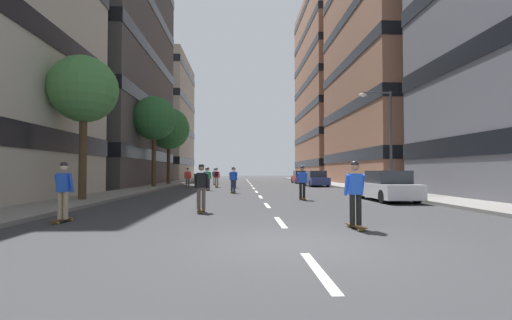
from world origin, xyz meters
TOP-DOWN VIEW (x-y plane):
  - ground_plane at (0.00, 24.45)m, footprint 146.67×146.67m
  - sidewalk_left at (-8.79, 27.50)m, footprint 2.75×67.23m
  - sidewalk_right at (8.79, 27.50)m, footprint 2.75×67.23m
  - lane_markings at (0.00, 25.50)m, footprint 0.16×57.20m
  - building_left_mid at (-19.13, 29.66)m, footprint 18.05×20.56m
  - building_left_far at (-19.13, 53.41)m, footprint 18.05×16.79m
  - building_right_mid at (19.13, 29.66)m, footprint 18.05×19.57m
  - building_right_far at (19.13, 53.41)m, footprint 18.05×22.22m
  - parked_car_near at (6.22, 10.04)m, footprint 1.82×4.40m
  - parked_car_mid at (6.22, 35.08)m, footprint 1.82×4.40m
  - parked_car_far at (6.22, 26.56)m, footprint 1.82×4.40m
  - street_tree_near at (-8.79, 30.38)m, footprint 4.41×4.41m
  - street_tree_mid at (-8.79, 9.99)m, footprint 3.23×3.23m
  - street_tree_far at (-8.79, 23.97)m, footprint 3.85×3.85m
  - streetlamp_right at (8.15, 14.75)m, footprint 2.13×0.30m
  - skater_0 at (-4.50, 27.30)m, footprint 0.55×0.92m
  - skater_1 at (2.05, 10.81)m, footprint 0.54×0.91m
  - skater_2 at (-5.53, 22.10)m, footprint 0.56×0.92m
  - skater_3 at (-3.66, 19.86)m, footprint 0.55×0.92m
  - skater_4 at (1.83, 1.75)m, footprint 0.55×0.92m
  - skater_5 at (-1.68, 23.68)m, footprint 0.56×0.92m
  - skater_6 at (-3.30, 24.66)m, footprint 0.54×0.91m
  - skater_7 at (-1.65, 16.50)m, footprint 0.57×0.92m
  - skater_8 at (-3.91, 30.68)m, footprint 0.54×0.91m
  - skater_9 at (-2.61, 5.71)m, footprint 0.54×0.91m
  - skater_10 at (-6.40, 3.29)m, footprint 0.56×0.92m

SIDE VIEW (x-z plane):
  - ground_plane at x=0.00m, z-range 0.00..0.00m
  - lane_markings at x=0.00m, z-range 0.00..0.01m
  - sidewalk_left at x=-8.79m, z-range 0.00..0.14m
  - sidewalk_right at x=8.79m, z-range 0.00..0.14m
  - parked_car_near at x=6.22m, z-range -0.06..1.46m
  - parked_car_mid at x=6.22m, z-range -0.06..1.46m
  - parked_car_far at x=6.22m, z-range -0.06..1.46m
  - skater_0 at x=-4.50m, z-range 0.10..1.87m
  - skater_1 at x=2.05m, z-range 0.10..1.87m
  - skater_2 at x=-5.53m, z-range 0.10..1.87m
  - skater_3 at x=-3.66m, z-range 0.10..1.87m
  - skater_4 at x=1.83m, z-range 0.10..1.87m
  - skater_5 at x=-1.68m, z-range 0.10..1.87m
  - skater_7 at x=-1.65m, z-range 0.10..1.87m
  - skater_8 at x=-3.91m, z-range 0.10..1.87m
  - skater_9 at x=-2.61m, z-range 0.10..1.87m
  - skater_10 at x=-6.40m, z-range 0.10..1.87m
  - skater_6 at x=-3.30m, z-range 0.13..1.90m
  - streetlamp_right at x=8.15m, z-range 0.89..7.39m
  - street_tree_mid at x=-8.79m, z-range 1.96..8.93m
  - street_tree_near at x=-8.79m, z-range 1.95..10.04m
  - street_tree_far at x=-8.79m, z-range 2.16..10.11m
  - building_left_far at x=-19.13m, z-range 0.09..20.60m
  - building_right_mid at x=19.13m, z-range 0.09..30.11m
  - building_left_mid at x=-19.13m, z-range 0.09..31.14m
  - building_right_far at x=19.13m, z-range 0.09..32.14m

